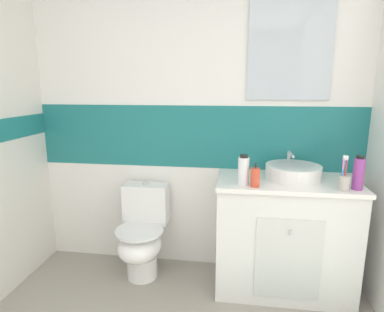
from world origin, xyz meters
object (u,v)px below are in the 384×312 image
Objects in this scene: sink_basin at (293,171)px; toothbrush_cup at (344,181)px; shampoo_bottle_tall at (358,173)px; soap_dispenser at (255,177)px; mouthwash_bottle at (243,170)px; toilet at (142,235)px.

toothbrush_cup is (0.28, -0.23, 0.01)m from sink_basin.
shampoo_bottle_tall is (0.37, -0.20, 0.05)m from sink_basin.
sink_basin is 0.42m from shampoo_bottle_tall.
toothbrush_cup reaches higher than soap_dispenser.
soap_dispenser is at bearing -140.20° from sink_basin.
mouthwash_bottle is at bearing -151.39° from sink_basin.
mouthwash_bottle is (-0.35, -0.19, 0.05)m from sink_basin.
toilet is 3.31× the size of shampoo_bottle_tall.
toothbrush_cup is at bearing 0.38° from soap_dispenser.
shampoo_bottle_tall is at bearing -28.30° from sink_basin.
toothbrush_cup reaches higher than shampoo_bottle_tall.
sink_basin is at bearing 39.80° from soap_dispenser.
shampoo_bottle_tall is (0.72, -0.00, 0.01)m from mouthwash_bottle.
toilet is at bearing 166.37° from soap_dispenser.
toilet is 1.04m from soap_dispenser.
mouthwash_bottle reaches higher than soap_dispenser.
sink_basin is 0.41m from mouthwash_bottle.
mouthwash_bottle is (0.77, -0.17, 0.60)m from toilet.
sink_basin is 1.26m from toilet.
shampoo_bottle_tall is at bearing -0.39° from mouthwash_bottle.
mouthwash_bottle is at bearing -12.23° from toilet.
sink_basin is 0.36m from toothbrush_cup.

